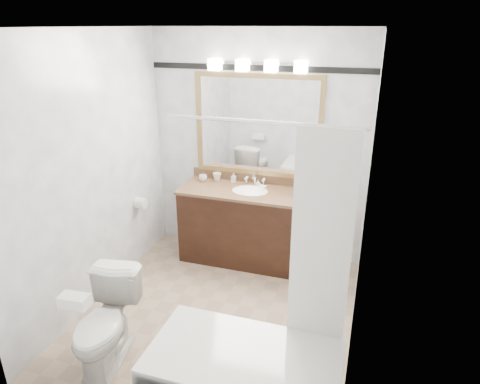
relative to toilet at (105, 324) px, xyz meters
The scene contains 15 objects.
room 1.37m from the toilet, 53.73° to the left, with size 2.42×2.62×2.52m.
vanity 1.96m from the toilet, 71.61° to the left, with size 1.53×0.58×0.97m.
mirror 2.49m from the toilet, 73.78° to the left, with size 1.40×0.04×1.10m.
vanity_light_bar 2.79m from the toilet, 73.38° to the left, with size 1.02×0.14×0.12m.
accent_stripe 2.82m from the toilet, 73.86° to the left, with size 2.40×0.01×0.06m, color black.
bathtub 1.18m from the toilet, ahead, with size 1.30×0.75×1.96m.
tp_roll 1.63m from the toilet, 109.09° to the left, with size 0.12×0.12×0.11m, color white.
toilet is the anchor object (origin of this frame).
tissue_box 0.49m from the toilet, 90.00° to the right, with size 0.20×0.11×0.08m, color white.
coffee_maker 2.31m from the toilet, 57.00° to the left, with size 0.18×0.23×0.35m.
cup_left 2.06m from the toilet, 89.46° to the left, with size 0.09×0.09×0.07m, color white.
cup_right 2.13m from the toilet, 85.34° to the left, with size 0.09×0.09×0.09m, color white.
soap_bottle_a 2.16m from the toilet, 79.84° to the left, with size 0.05×0.05×0.11m, color white.
soap_bottle_b 2.19m from the toilet, 71.76° to the left, with size 0.06×0.06×0.07m, color white.
soap_bar 2.17m from the toilet, 69.76° to the left, with size 0.08×0.05×0.03m, color #E8EAC1.
Camera 1 is at (1.19, -3.10, 2.52)m, focal length 32.00 mm.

